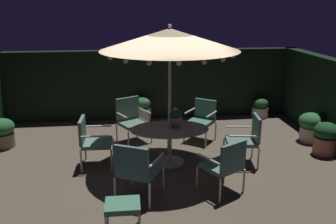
% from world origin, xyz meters
% --- Properties ---
extents(ground_plane, '(8.17, 6.61, 0.02)m').
position_xyz_m(ground_plane, '(0.00, 0.00, -0.01)').
color(ground_plane, brown).
extents(hedge_backdrop_rear, '(8.17, 0.30, 1.87)m').
position_xyz_m(hedge_backdrop_rear, '(0.00, 3.15, 0.93)').
color(hedge_backdrop_rear, black).
rests_on(hedge_backdrop_rear, ground_plane).
extents(patio_dining_table, '(1.53, 1.11, 0.73)m').
position_xyz_m(patio_dining_table, '(0.15, 0.07, 0.57)').
color(patio_dining_table, silver).
rests_on(patio_dining_table, ground_plane).
extents(patio_umbrella, '(2.56, 2.56, 2.70)m').
position_xyz_m(patio_umbrella, '(0.15, 0.07, 2.42)').
color(patio_umbrella, silver).
rests_on(patio_umbrella, ground_plane).
extents(centerpiece_planter, '(0.28, 0.28, 0.40)m').
position_xyz_m(centerpiece_planter, '(0.26, 0.12, 0.95)').
color(centerpiece_planter, tan).
rests_on(centerpiece_planter, patio_dining_table).
extents(patio_chair_north, '(0.80, 0.80, 0.93)m').
position_xyz_m(patio_chair_north, '(1.05, 1.26, 0.54)').
color(patio_chair_north, beige).
rests_on(patio_chair_north, ground_plane).
extents(patio_chair_northeast, '(0.82, 0.81, 0.99)m').
position_xyz_m(patio_chair_northeast, '(-0.57, 1.40, 0.55)').
color(patio_chair_northeast, silver).
rests_on(patio_chair_northeast, ground_plane).
extents(patio_chair_east, '(0.62, 0.64, 0.97)m').
position_xyz_m(patio_chair_east, '(-1.36, 0.12, 0.56)').
color(patio_chair_east, silver).
rests_on(patio_chair_east, ground_plane).
extents(patio_chair_southeast, '(0.84, 0.84, 0.98)m').
position_xyz_m(patio_chair_southeast, '(-0.55, -1.27, 0.56)').
color(patio_chair_southeast, silver).
rests_on(patio_chair_southeast, ground_plane).
extents(patio_chair_south, '(0.80, 0.79, 0.94)m').
position_xyz_m(patio_chair_south, '(0.90, -1.23, 0.54)').
color(patio_chair_south, silver).
rests_on(patio_chair_south, ground_plane).
extents(patio_chair_southwest, '(0.69, 0.65, 0.98)m').
position_xyz_m(patio_chair_southwest, '(1.64, -0.13, 0.56)').
color(patio_chair_southwest, silver).
rests_on(patio_chair_southwest, ground_plane).
extents(ottoman_footrest, '(0.49, 0.41, 0.43)m').
position_xyz_m(ottoman_footrest, '(-0.78, -2.09, 0.38)').
color(ottoman_footrest, silver).
rests_on(ottoman_footrest, ground_plane).
extents(potted_plant_front_corner, '(0.51, 0.51, 0.69)m').
position_xyz_m(potted_plant_front_corner, '(3.44, 0.10, 0.36)').
color(potted_plant_front_corner, '#B1684F').
rests_on(potted_plant_front_corner, ground_plane).
extents(potted_plant_back_center, '(0.54, 0.54, 0.64)m').
position_xyz_m(potted_plant_back_center, '(-3.40, 1.35, 0.34)').
color(potted_plant_back_center, olive).
rests_on(potted_plant_back_center, ground_plane).
extents(potted_plant_right_far, '(0.55, 0.55, 0.67)m').
position_xyz_m(potted_plant_right_far, '(3.50, 0.86, 0.36)').
color(potted_plant_right_far, beige).
rests_on(potted_plant_right_far, ground_plane).
extents(potted_plant_left_near, '(0.45, 0.45, 0.54)m').
position_xyz_m(potted_plant_left_near, '(3.03, 2.78, 0.26)').
color(potted_plant_left_near, beige).
rests_on(potted_plant_left_near, ground_plane).
extents(potted_plant_back_left, '(0.48, 0.48, 0.67)m').
position_xyz_m(potted_plant_back_left, '(-0.25, 2.81, 0.34)').
color(potted_plant_back_left, beige).
rests_on(potted_plant_back_left, ground_plane).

